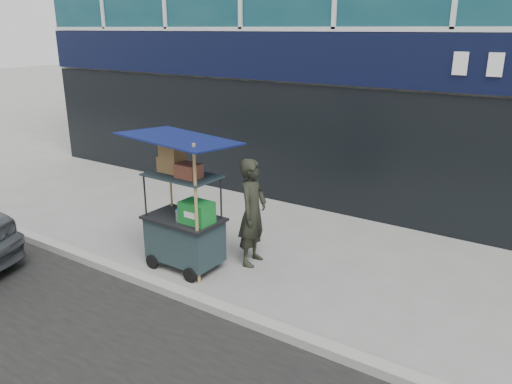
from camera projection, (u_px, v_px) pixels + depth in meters
The scene contains 4 objects.
ground at pixel (197, 294), 6.74m from camera, with size 80.00×80.00×0.00m, color slate.
curb at pixel (187, 296), 6.56m from camera, with size 80.00×0.18×0.12m, color gray.
vendor_cart at pixel (184, 222), 7.28m from camera, with size 1.53×1.09×2.05m.
vendor_man at pixel (253, 212), 7.40m from camera, with size 0.60×0.39×1.63m, color black.
Camera 1 is at (3.98, -4.52, 3.42)m, focal length 35.00 mm.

